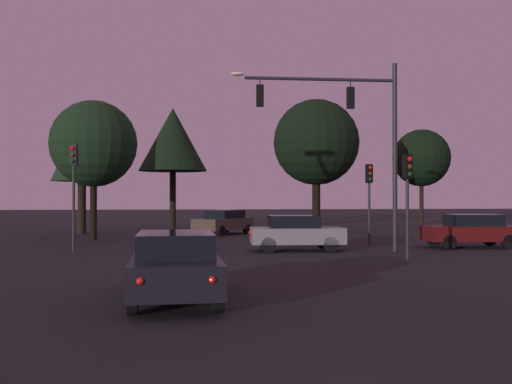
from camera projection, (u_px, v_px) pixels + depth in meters
The scene contains 14 objects.
ground_plane at pixel (218, 243), 29.83m from camera, with size 168.00×168.00×0.00m, color black.
traffic_signal_mast_arm at pixel (351, 123), 24.88m from camera, with size 7.07×0.45×7.98m.
traffic_light_corner_left at pixel (369, 187), 28.31m from camera, with size 0.32×0.36×3.89m.
traffic_light_corner_right at pixel (74, 176), 25.09m from camera, with size 0.34×0.37×4.55m.
traffic_light_median at pixel (408, 185), 21.95m from camera, with size 0.36×0.39×3.88m.
car_nearside_lane at pixel (176, 265), 13.12m from camera, with size 1.99×4.67×1.52m.
car_crossing_left at pixel (471, 230), 27.00m from camera, with size 4.27×2.00×1.52m.
car_crossing_right at pixel (296, 232), 25.35m from camera, with size 4.10×2.03×1.52m.
car_far_lane at pixel (224, 222), 36.68m from camera, with size 4.09×4.63×1.52m.
tree_behind_sign at pixel (173, 140), 43.49m from camera, with size 5.03×5.03×8.89m.
tree_left_far at pixel (82, 148), 37.56m from camera, with size 3.81×3.81×7.66m.
tree_center_horizon at pixel (94, 144), 31.94m from camera, with size 4.67×4.67×7.53m.
tree_right_cluster at pixel (316, 143), 37.22m from camera, with size 5.40×5.40×8.48m.
tree_lot_edge at pixel (421, 158), 44.77m from camera, with size 4.33×4.33×7.45m.
Camera 1 is at (-1.70, -5.36, 2.29)m, focal length 41.53 mm.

